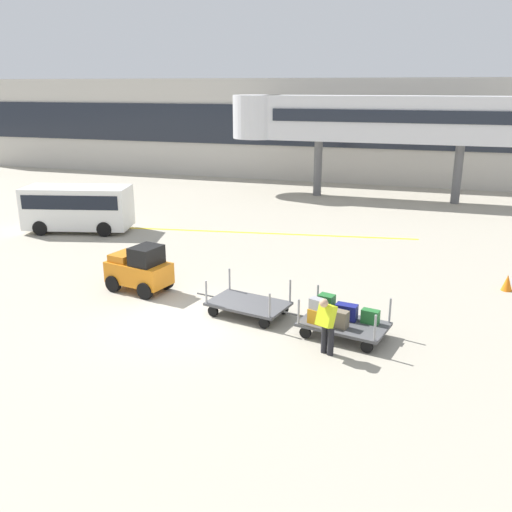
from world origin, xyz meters
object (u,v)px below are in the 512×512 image
baggage_handler (326,323)px  shuttle_van (78,205)px  safety_cone_near (507,283)px  baggage_cart_lead (248,304)px  baggage_tug (140,269)px  baggage_cart_middle (340,318)px

baggage_handler → shuttle_van: 16.02m
safety_cone_near → baggage_cart_lead: bearing=-149.0°
baggage_tug → baggage_handler: 7.25m
baggage_cart_lead → safety_cone_near: bearing=31.0°
baggage_cart_middle → baggage_tug: bearing=168.2°
shuttle_van → baggage_cart_lead: bearing=-33.3°
baggage_tug → baggage_cart_middle: size_ratio=0.74×
baggage_tug → shuttle_van: bearing=137.0°
baggage_cart_lead → shuttle_van: size_ratio=0.60×
baggage_handler → safety_cone_near: bearing=52.4°
baggage_cart_middle → shuttle_van: size_ratio=0.60×
baggage_tug → shuttle_van: size_ratio=0.45×
baggage_cart_middle → shuttle_van: (-13.51, 7.60, 0.72)m
baggage_cart_lead → baggage_tug: bearing=168.1°
baggage_handler → safety_cone_near: size_ratio=2.84×
baggage_cart_middle → baggage_handler: 1.29m
baggage_handler → baggage_cart_middle: bearing=83.2°
baggage_tug → baggage_cart_middle: baggage_tug is taller
baggage_cart_lead → baggage_cart_middle: (2.82, -0.58, 0.17)m
baggage_cart_middle → baggage_handler: baggage_handler is taller
shuttle_van → safety_cone_near: (18.28, -2.46, -0.96)m
baggage_cart_lead → baggage_handler: size_ratio=1.97×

